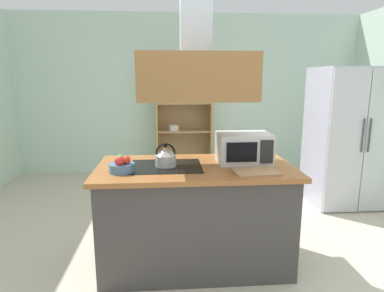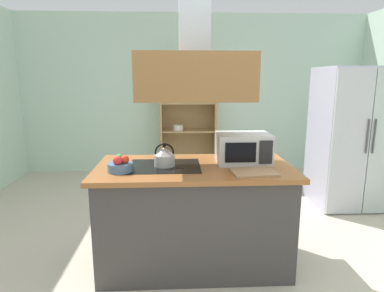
{
  "view_description": "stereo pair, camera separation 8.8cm",
  "coord_description": "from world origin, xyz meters",
  "views": [
    {
      "loc": [
        -0.4,
        -2.79,
        1.63
      ],
      "look_at": [
        -0.17,
        0.26,
        1.0
      ],
      "focal_mm": 30.69,
      "sensor_mm": 36.0,
      "label": 1
    },
    {
      "loc": [
        -0.32,
        -2.79,
        1.63
      ],
      "look_at": [
        -0.17,
        0.26,
        1.0
      ],
      "focal_mm": 30.69,
      "sensor_mm": 36.0,
      "label": 2
    }
  ],
  "objects": [
    {
      "name": "range_hood",
      "position": [
        -0.17,
        -0.09,
        1.75
      ],
      "size": [
        0.9,
        0.7,
        1.24
      ],
      "color": "#9A6838"
    },
    {
      "name": "refrigerator",
      "position": [
        1.93,
        1.21,
        0.89
      ],
      "size": [
        0.9,
        0.78,
        1.77
      ],
      "color": "#B3B0C8",
      "rests_on": "ground"
    },
    {
      "name": "ground_plane",
      "position": [
        0.0,
        0.0,
        0.0
      ],
      "size": [
        7.8,
        7.8,
        0.0
      ],
      "primitive_type": "plane",
      "color": "beige"
    },
    {
      "name": "fruit_bowl",
      "position": [
        -0.76,
        -0.24,
        0.95
      ],
      "size": [
        0.2,
        0.2,
        0.14
      ],
      "color": "#4C7299",
      "rests_on": "kitchen_island"
    },
    {
      "name": "wall_back",
      "position": [
        0.0,
        3.0,
        1.35
      ],
      "size": [
        6.0,
        0.12,
        2.7
      ],
      "primitive_type": "cube",
      "color": "silver",
      "rests_on": "ground"
    },
    {
      "name": "dish_cabinet",
      "position": [
        -0.11,
        2.78,
        0.84
      ],
      "size": [
        0.95,
        0.4,
        1.88
      ],
      "color": "#A88353",
      "rests_on": "ground"
    },
    {
      "name": "kettle",
      "position": [
        -0.42,
        -0.09,
        0.98
      ],
      "size": [
        0.18,
        0.18,
        0.2
      ],
      "color": "#B8BBB8",
      "rests_on": "kitchen_island"
    },
    {
      "name": "microwave",
      "position": [
        0.27,
        -0.0,
        1.03
      ],
      "size": [
        0.46,
        0.35,
        0.26
      ],
      "color": "silver",
      "rests_on": "kitchen_island"
    },
    {
      "name": "kitchen_island",
      "position": [
        -0.17,
        -0.09,
        0.45
      ],
      "size": [
        1.67,
        0.87,
        0.9
      ],
      "color": "#413C3B",
      "rests_on": "ground"
    },
    {
      "name": "cutting_board",
      "position": [
        0.29,
        -0.35,
        0.91
      ],
      "size": [
        0.36,
        0.27,
        0.02
      ],
      "primitive_type": "cube",
      "rotation": [
        0.0,
        0.0,
        0.09
      ],
      "color": "tan",
      "rests_on": "kitchen_island"
    }
  ]
}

